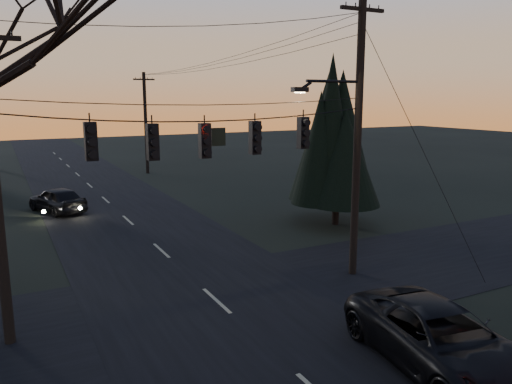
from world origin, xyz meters
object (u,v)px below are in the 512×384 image
utility_pole_right (352,274)px  suv_near (441,339)px  utility_pole_left (10,343)px  sedan_oncoming_a (57,200)px  evergreen_right (338,138)px  utility_pole_far_r (148,173)px

utility_pole_right → suv_near: utility_pole_right is taller
utility_pole_left → sedan_oncoming_a: 16.08m
utility_pole_right → evergreen_right: (3.84, 6.28, 4.43)m
evergreen_right → utility_pole_far_r: bearing=100.0°
utility_pole_far_r → sedan_oncoming_a: 14.94m
utility_pole_far_r → suv_near: size_ratio=1.56×
utility_pole_right → utility_pole_far_r: bearing=90.0°
suv_near → sedan_oncoming_a: (-6.28, 22.04, -0.03)m
suv_near → sedan_oncoming_a: bearing=113.6°
suv_near → utility_pole_far_r: bearing=93.8°
utility_pole_left → sedan_oncoming_a: size_ratio=1.99×
utility_pole_left → utility_pole_far_r: 30.27m
utility_pole_right → utility_pole_left: bearing=180.0°
utility_pole_far_r → evergreen_right: (3.84, -21.72, 4.43)m
utility_pole_left → suv_near: 11.14m
suv_near → utility_pole_left: bearing=153.5°
utility_pole_left → sedan_oncoming_a: (2.92, 15.80, 0.73)m
evergreen_right → sedan_oncoming_a: (-12.42, 9.52, -3.71)m
utility_pole_left → utility_pole_far_r: bearing=67.7°
utility_pole_left → suv_near: size_ratio=1.56×
utility_pole_far_r → sedan_oncoming_a: (-8.58, -12.20, 0.73)m
utility_pole_right → suv_near: 6.70m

